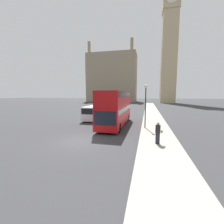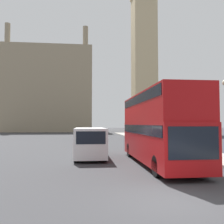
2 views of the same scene
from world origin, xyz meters
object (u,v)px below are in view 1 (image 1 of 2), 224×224
object	(u,v)px
pedestrian	(158,133)
street_lamp	(146,99)
white_van	(94,112)
clock_tower	(170,33)
parked_sedan	(117,106)
red_double_decker_bus	(116,107)

from	to	relation	value
pedestrian	street_lamp	bearing A→B (deg)	100.67
white_van	street_lamp	size ratio (longest dim) A/B	1.16
clock_tower	street_lamp	distance (m)	67.76
parked_sedan	red_double_decker_bus	bearing A→B (deg)	-78.95
red_double_decker_bus	parked_sedan	distance (m)	25.14
red_double_decker_bus	pedestrian	bearing A→B (deg)	-55.31
red_double_decker_bus	parked_sedan	bearing A→B (deg)	101.05
red_double_decker_bus	street_lamp	bearing A→B (deg)	-19.40
pedestrian	parked_sedan	size ratio (longest dim) A/B	0.40
pedestrian	parked_sedan	bearing A→B (deg)	107.03
red_double_decker_bus	pedestrian	distance (m)	8.73
pedestrian	street_lamp	world-z (taller)	street_lamp
street_lamp	parked_sedan	xyz separation A→B (m)	(-8.63, 25.96, -2.87)
clock_tower	street_lamp	size ratio (longest dim) A/B	12.58
white_van	street_lamp	xyz separation A→B (m)	(8.02, -4.65, 2.32)
clock_tower	street_lamp	xyz separation A→B (m)	(-9.62, -60.41, -29.15)
white_van	red_double_decker_bus	bearing A→B (deg)	-38.21
clock_tower	white_van	world-z (taller)	clock_tower
parked_sedan	pedestrian	bearing A→B (deg)	-72.97
clock_tower	parked_sedan	world-z (taller)	clock_tower
clock_tower	parked_sedan	size ratio (longest dim) A/B	14.35
white_van	parked_sedan	world-z (taller)	white_van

